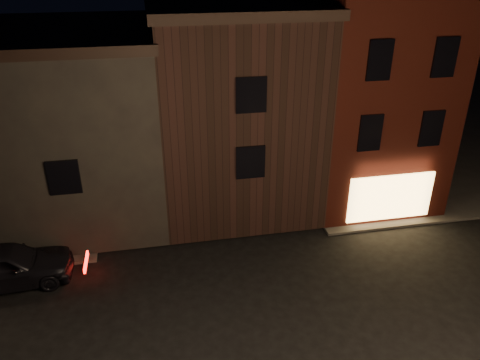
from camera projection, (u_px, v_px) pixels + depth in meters
The scene contains 6 objects.
ground at pixel (240, 333), 15.57m from camera, with size 120.00×120.00×0.00m, color black.
sidewalk_far_right at pixel (441, 111), 36.60m from camera, with size 30.00×30.00×0.12m, color #2D2B28.
corner_building at pixel (363, 87), 22.89m from camera, with size 6.50×8.50×10.50m.
row_building_a at pixel (229, 100), 22.91m from camera, with size 7.30×10.30×9.40m.
row_building_b at pixel (76, 119), 21.87m from camera, with size 7.80×10.30×8.40m.
parked_car_a at pixel (5, 266), 17.53m from camera, with size 1.96×4.87×1.66m, color black.
Camera 1 is at (-2.28, -11.45, 11.51)m, focal length 35.00 mm.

